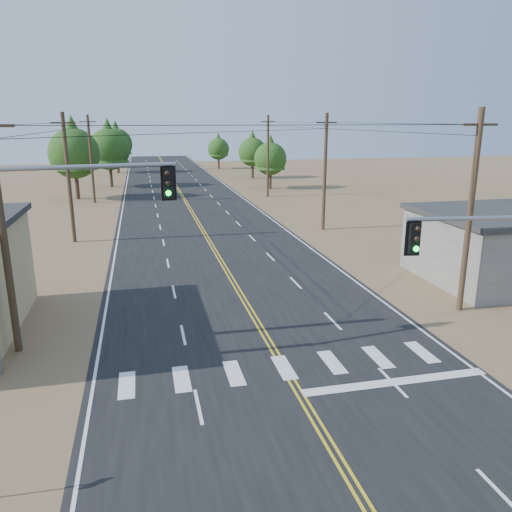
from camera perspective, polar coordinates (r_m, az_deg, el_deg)
name	(u,v)px	position (r m, az deg, el deg)	size (l,w,h in m)	color
road	(209,240)	(40.46, -5.43, 1.78)	(15.00, 200.00, 0.02)	black
utility_pole_left_near	(3,232)	(22.14, -26.95, 2.43)	(1.80, 0.30, 10.00)	#4C3826
utility_pole_left_mid	(69,177)	(41.61, -20.64, 8.40)	(1.80, 0.30, 10.00)	#4C3826
utility_pole_left_far	(91,159)	(61.42, -18.33, 10.53)	(1.80, 0.30, 10.00)	#4C3826
utility_pole_right_near	(470,211)	(26.50, 23.29, 4.72)	(1.80, 0.30, 10.00)	#4C3826
utility_pole_right_mid	(325,171)	(44.08, 7.88, 9.56)	(1.80, 0.30, 10.00)	#4C3826
utility_pole_right_far	(268,156)	(63.12, 1.36, 11.39)	(1.80, 0.30, 10.00)	#4C3826
signal_mast_left	(43,231)	(20.01, -23.13, 2.60)	(7.24, 1.13, 7.97)	gray
signal_mast_right	(511,277)	(18.26, 27.11, -2.18)	(5.22, 0.93, 6.62)	gray
tree_left_near	(74,148)	(65.05, -20.13, 11.50)	(6.02, 6.02, 10.04)	#3F2D1E
tree_left_mid	(109,145)	(75.49, -16.49, 12.07)	(5.85, 5.85, 9.75)	#3F2D1E
tree_left_far	(116,141)	(96.13, -15.68, 12.56)	(5.65, 5.65, 9.41)	#3F2D1E
tree_right_near	(270,155)	(70.89, 1.65, 11.42)	(4.54, 4.54, 7.57)	#3F2D1E
tree_right_mid	(252,149)	(84.06, -0.40, 12.13)	(4.68, 4.68, 7.80)	#3F2D1E
tree_right_far	(218,147)	(100.88, -4.32, 12.35)	(4.23, 4.23, 7.04)	#3F2D1E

